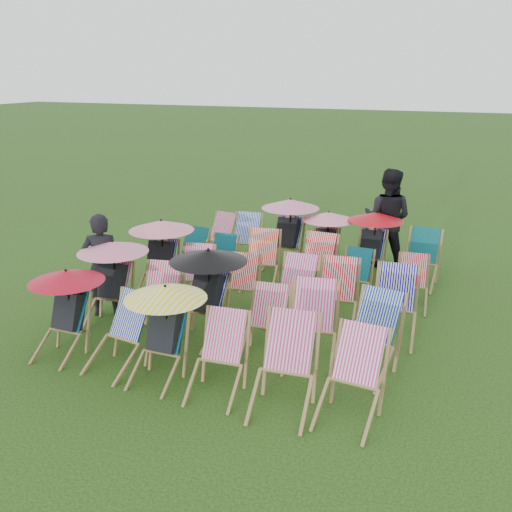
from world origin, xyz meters
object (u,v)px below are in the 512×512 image
at_px(deckchair_0, 63,312).
at_px(deckchair_29, 420,259).
at_px(person_rear, 387,218).
at_px(deckchair_5, 351,379).
at_px(person_left, 102,265).

relative_size(deckchair_0, deckchair_29, 1.22).
bearing_deg(person_rear, deckchair_5, 101.62).
distance_m(deckchair_0, deckchair_29, 6.10).
xyz_separation_m(deckchair_5, person_left, (-4.23, 1.32, 0.34)).
distance_m(deckchair_5, person_left, 4.44).
xyz_separation_m(deckchair_29, person_rear, (-0.76, 0.82, 0.48)).
bearing_deg(deckchair_5, person_rear, 101.07).
xyz_separation_m(deckchair_0, deckchair_5, (3.91, -0.03, -0.14)).
height_order(deckchair_29, person_rear, person_rear).
xyz_separation_m(deckchair_0, person_left, (-0.32, 1.30, 0.20)).
distance_m(deckchair_5, deckchair_29, 4.56).
relative_size(deckchair_29, person_left, 0.59).
bearing_deg(deckchair_29, deckchair_0, -128.70).
relative_size(person_left, person_rear, 0.85).
bearing_deg(deckchair_29, person_left, -140.38).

